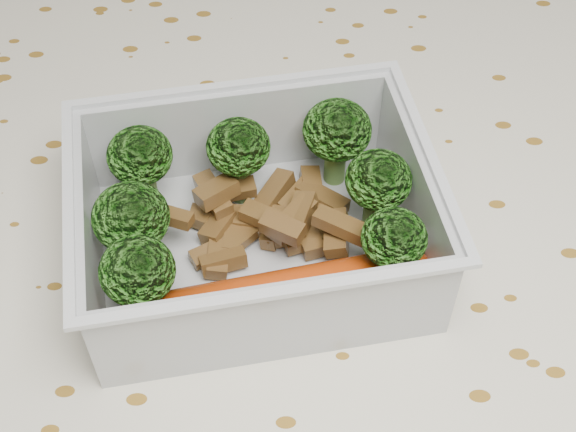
{
  "coord_description": "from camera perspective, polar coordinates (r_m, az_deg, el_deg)",
  "views": [
    {
      "loc": [
        -0.01,
        -0.25,
        1.08
      ],
      "look_at": [
        -0.01,
        0.0,
        0.78
      ],
      "focal_mm": 50.0,
      "sensor_mm": 36.0,
      "label": 1
    }
  ],
  "objects": [
    {
      "name": "sausage",
      "position": [
        0.37,
        -0.77,
        -5.63
      ],
      "size": [
        0.15,
        0.05,
        0.02
      ],
      "color": "#AF360B",
      "rests_on": "lunch_container"
    },
    {
      "name": "dining_table",
      "position": [
        0.48,
        0.61,
        -9.0
      ],
      "size": [
        1.4,
        0.9,
        0.75
      ],
      "color": "brown",
      "rests_on": "ground"
    },
    {
      "name": "broccoli_florets",
      "position": [
        0.38,
        -3.06,
        1.78
      ],
      "size": [
        0.15,
        0.12,
        0.05
      ],
      "color": "#608C3F",
      "rests_on": "lunch_container"
    },
    {
      "name": "tablecloth",
      "position": [
        0.44,
        0.67,
        -5.64
      ],
      "size": [
        1.46,
        0.96,
        0.19
      ],
      "color": "silver",
      "rests_on": "dining_table"
    },
    {
      "name": "meat_pile",
      "position": [
        0.4,
        -1.59,
        -0.1
      ],
      "size": [
        0.11,
        0.07,
        0.03
      ],
      "color": "brown",
      "rests_on": "lunch_container"
    },
    {
      "name": "lunch_container",
      "position": [
        0.39,
        -2.26,
        -0.98
      ],
      "size": [
        0.19,
        0.16,
        0.06
      ],
      "color": "silver",
      "rests_on": "tablecloth"
    }
  ]
}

